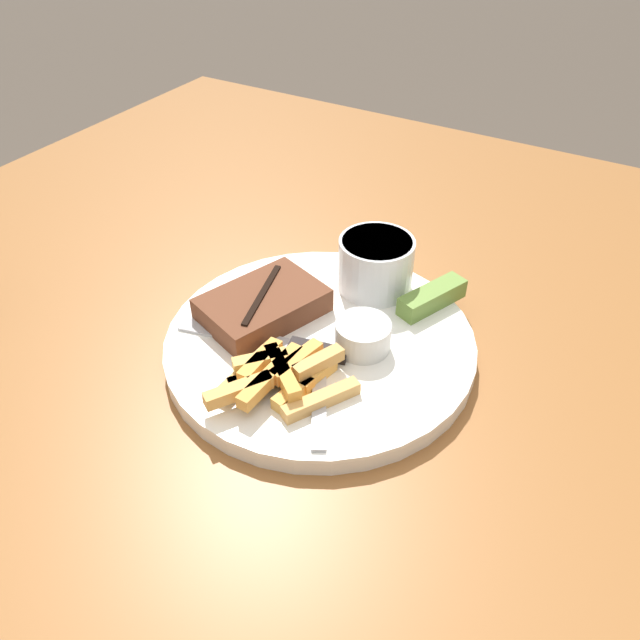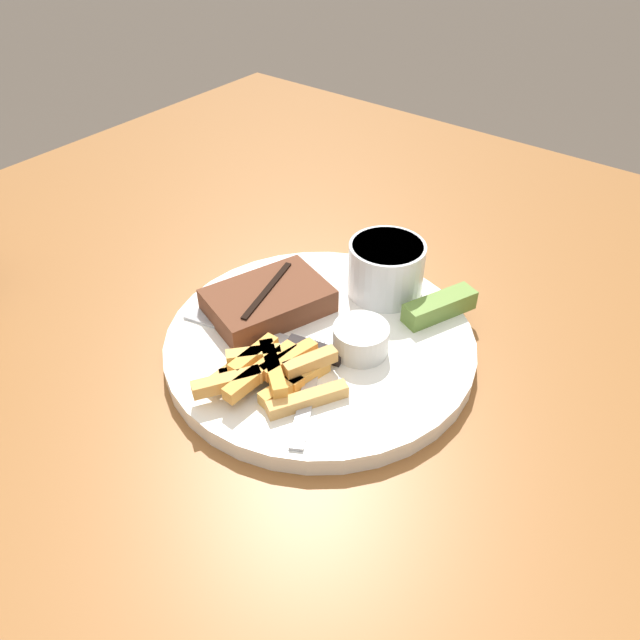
% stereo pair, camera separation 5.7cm
% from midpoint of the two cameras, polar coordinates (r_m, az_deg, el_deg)
% --- Properties ---
extents(dining_table, '(1.16, 1.21, 0.74)m').
position_cam_midpoint_polar(dining_table, '(0.65, -2.54, -7.86)').
color(dining_table, '#935B2D').
rests_on(dining_table, ground_plane).
extents(dinner_plate, '(0.29, 0.29, 0.02)m').
position_cam_midpoint_polar(dinner_plate, '(0.59, -2.77, -2.28)').
color(dinner_plate, white).
rests_on(dinner_plate, dining_table).
extents(steak_portion, '(0.13, 0.11, 0.03)m').
position_cam_midpoint_polar(steak_portion, '(0.61, -8.21, 1.04)').
color(steak_portion, brown).
rests_on(steak_portion, dinner_plate).
extents(fries_pile, '(0.11, 0.11, 0.02)m').
position_cam_midpoint_polar(fries_pile, '(0.53, -6.80, -5.21)').
color(fries_pile, '#E0A558').
rests_on(fries_pile, dinner_plate).
extents(coleslaw_cup, '(0.08, 0.08, 0.06)m').
position_cam_midpoint_polar(coleslaw_cup, '(0.63, 2.54, 5.27)').
color(coleslaw_cup, white).
rests_on(coleslaw_cup, dinner_plate).
extents(dipping_sauce_cup, '(0.05, 0.05, 0.03)m').
position_cam_midpoint_polar(dipping_sauce_cup, '(0.57, 1.06, -1.44)').
color(dipping_sauce_cup, silver).
rests_on(dipping_sauce_cup, dinner_plate).
extents(pickle_spear, '(0.08, 0.05, 0.02)m').
position_cam_midpoint_polar(pickle_spear, '(0.62, 7.64, 1.96)').
color(pickle_spear, olive).
rests_on(pickle_spear, dinner_plate).
extents(fork_utensil, '(0.12, 0.08, 0.00)m').
position_cam_midpoint_polar(fork_utensil, '(0.53, -3.19, -6.91)').
color(fork_utensil, '#B7B7BC').
rests_on(fork_utensil, dinner_plate).
extents(knife_utensil, '(0.05, 0.16, 0.01)m').
position_cam_midpoint_polar(knife_utensil, '(0.58, -6.59, -2.23)').
color(knife_utensil, '#B7B7BC').
rests_on(knife_utensil, dinner_plate).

